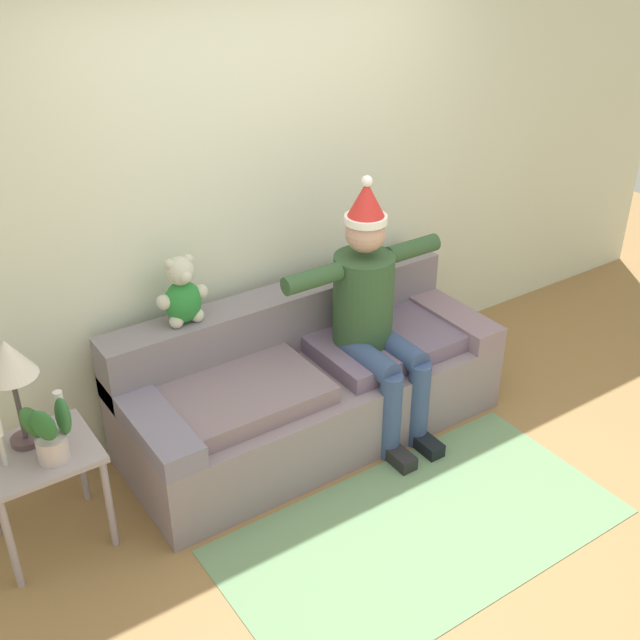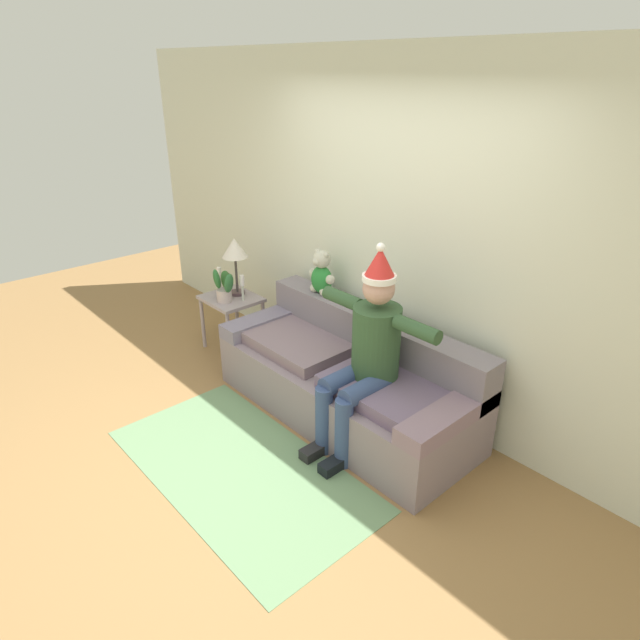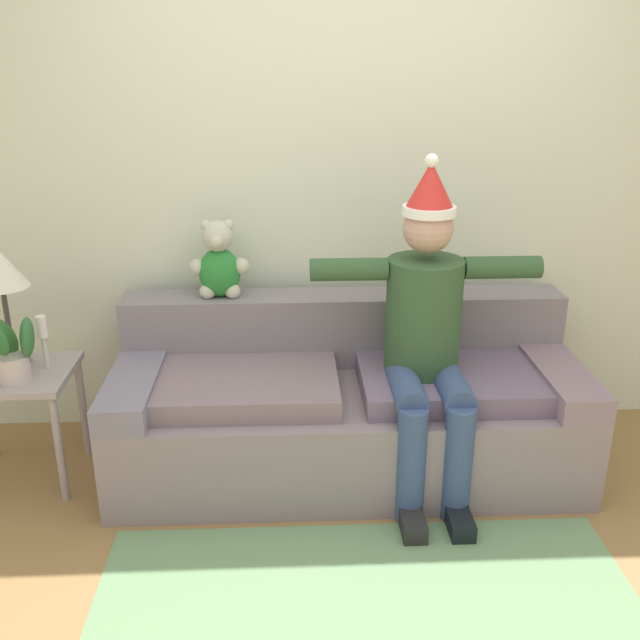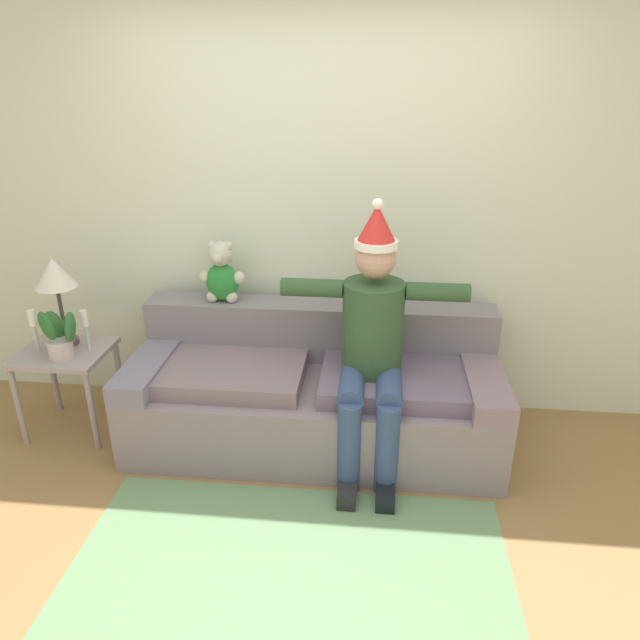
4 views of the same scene
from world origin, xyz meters
name	(u,v)px [view 4 (image 4 of 4)]	position (x,y,z in m)	size (l,w,h in m)	color
ground_plane	(290,564)	(0.00, 0.00, 0.00)	(10.00, 10.00, 0.00)	olive
back_wall	(323,204)	(0.00, 1.55, 1.35)	(7.00, 0.10, 2.70)	silver
couch	(315,392)	(0.00, 1.03, 0.31)	(2.17, 0.87, 0.78)	gray
person_seated	(372,339)	(0.33, 0.87, 0.76)	(1.02, 0.77, 1.51)	#2F4E2D
teddy_bear	(222,275)	(-0.60, 1.30, 0.95)	(0.29, 0.17, 0.38)	#277F33
side_table	(66,364)	(-1.52, 0.97, 0.46)	(0.52, 0.46, 0.55)	#9C8E96
table_lamp	(55,277)	(-1.54, 1.07, 0.98)	(0.24, 0.24, 0.55)	#553E45
potted_plant	(59,336)	(-1.47, 0.88, 0.69)	(0.25, 0.23, 0.33)	#BEACAB
candle_tall	(33,325)	(-1.67, 0.95, 0.72)	(0.04, 0.04, 0.27)	beige
candle_short	(85,324)	(-1.38, 1.01, 0.71)	(0.04, 0.04, 0.25)	beige
area_rug	(291,562)	(0.00, 0.00, 0.00)	(2.02, 1.04, 0.01)	#6A8E63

